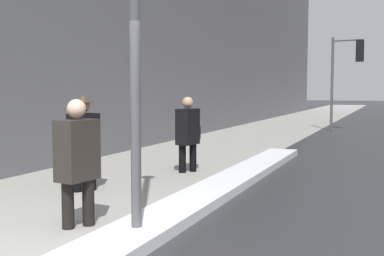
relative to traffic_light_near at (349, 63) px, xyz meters
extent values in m
cube|color=#9E9B93|center=(-3.13, -2.26, -2.85)|extent=(4.00, 80.00, 0.01)
cube|color=white|center=(-0.91, -13.00, -2.78)|extent=(0.74, 9.31, 0.15)
cylinder|color=#515156|center=(-0.67, 0.05, -0.88)|extent=(0.11, 0.11, 3.95)
cylinder|color=#515156|center=(-0.12, -0.01, 0.94)|extent=(1.10, 0.18, 0.07)
cube|color=black|center=(0.43, -0.07, 0.49)|extent=(0.32, 0.23, 0.90)
sphere|color=red|center=(0.44, 0.05, 0.78)|extent=(0.19, 0.19, 0.19)
sphere|color=orange|center=(0.44, 0.05, 0.49)|extent=(0.19, 0.19, 0.19)
sphere|color=green|center=(0.44, 0.05, 0.20)|extent=(0.19, 0.19, 0.19)
cylinder|color=black|center=(-1.74, -16.15, -2.42)|extent=(0.15, 0.15, 0.87)
cylinder|color=black|center=(-1.89, -16.37, -2.42)|extent=(0.15, 0.15, 0.87)
cube|color=#2D2823|center=(-1.82, -16.26, -1.87)|extent=(0.37, 0.56, 0.76)
sphere|color=beige|center=(-1.82, -16.26, -1.36)|extent=(0.23, 0.23, 0.23)
cylinder|color=black|center=(-2.96, -14.31, -2.43)|extent=(0.15, 0.15, 0.85)
cylinder|color=black|center=(-3.11, -14.53, -2.43)|extent=(0.15, 0.15, 0.85)
cube|color=black|center=(-3.03, -14.42, -1.89)|extent=(0.36, 0.55, 0.74)
sphere|color=#8C664C|center=(-3.03, -14.42, -1.39)|extent=(0.23, 0.23, 0.23)
cylinder|color=#4C3823|center=(-3.03, -14.42, -1.33)|extent=(0.36, 0.36, 0.01)
cone|color=#4C3823|center=(-3.03, -14.42, -1.26)|extent=(0.22, 0.22, 0.14)
cylinder|color=black|center=(-2.09, -11.89, -2.43)|extent=(0.15, 0.15, 0.85)
cylinder|color=black|center=(-2.24, -12.10, -2.43)|extent=(0.15, 0.15, 0.85)
cube|color=black|center=(-2.16, -11.99, -1.89)|extent=(0.37, 0.55, 0.75)
sphere|color=tan|center=(-2.16, -11.99, -1.38)|extent=(0.23, 0.23, 0.23)
cube|color=black|center=(-2.12, -11.64, -2.05)|extent=(0.13, 0.23, 0.28)
camera|label=1|loc=(1.79, -21.16, -1.13)|focal=45.00mm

